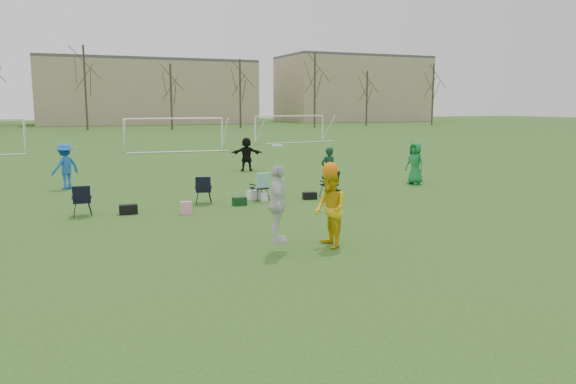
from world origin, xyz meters
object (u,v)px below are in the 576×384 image
fielder_black (247,154)px  fielder_green_far (415,163)px  goal_mid (174,125)px  goal_right (290,121)px  center_contest (309,206)px  fielder_blue (65,166)px

fielder_black → fielder_green_far: bearing=145.0°
goal_mid → goal_right: 13.42m
goal_right → fielder_black: bearing=-126.5°
fielder_green_far → goal_right: 28.89m
fielder_green_far → center_contest: bearing=-62.4°
fielder_green_far → goal_right: goal_right is taller
fielder_green_far → fielder_black: fielder_green_far is taller
fielder_black → goal_right: goal_right is taller
fielder_black → goal_mid: goal_mid is taller
fielder_blue → goal_mid: (8.08, 17.87, 0.99)m
fielder_black → center_contest: bearing=97.5°
center_contest → goal_mid: bearing=84.4°
fielder_black → center_contest: center_contest is taller
fielder_blue → fielder_black: size_ratio=1.06×
fielder_green_far → fielder_black: (-5.14, 7.59, -0.04)m
center_contest → goal_right: 39.55m
fielder_blue → fielder_green_far: bearing=128.5°
center_contest → goal_mid: (3.00, 30.58, 0.88)m
fielder_black → goal_right: 23.51m
fielder_green_far → goal_mid: bearing=179.5°
fielder_black → goal_right: size_ratio=0.24×
goal_mid → goal_right: size_ratio=1.01×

